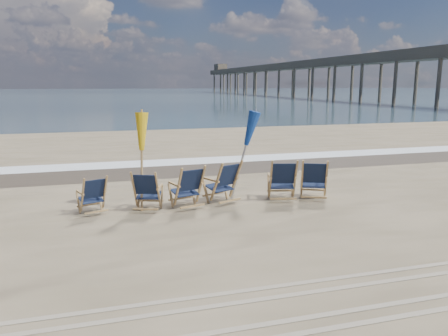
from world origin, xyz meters
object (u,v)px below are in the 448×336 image
object	(u,v)px
beach_chair_3	(236,181)
beach_chair_4	(295,180)
beach_chair_5	(326,180)
fishing_pier	(306,74)
umbrella_blue	(242,131)
beach_chair_0	(105,194)
umbrella_yellow	(141,137)
beach_chair_1	(158,191)
beach_chair_2	(201,186)

from	to	relation	value
beach_chair_3	beach_chair_4	bearing A→B (deg)	141.13
beach_chair_5	fishing_pier	xyz separation A→B (m)	(35.47, 72.17, 4.12)
umbrella_blue	beach_chair_0	bearing A→B (deg)	-174.82
umbrella_yellow	umbrella_blue	size ratio (longest dim) A/B	0.99
beach_chair_0	beach_chair_1	distance (m)	1.19
umbrella_blue	fishing_pier	bearing A→B (deg)	62.35
beach_chair_0	beach_chair_2	distance (m)	2.18
beach_chair_0	umbrella_yellow	distance (m)	1.51
beach_chair_2	beach_chair_4	world-z (taller)	beach_chair_4
umbrella_yellow	beach_chair_3	bearing A→B (deg)	1.41
beach_chair_4	umbrella_blue	size ratio (longest dim) A/B	0.48
beach_chair_0	beach_chair_4	world-z (taller)	beach_chair_4
beach_chair_4	beach_chair_5	world-z (taller)	beach_chair_4
beach_chair_1	beach_chair_3	world-z (taller)	beach_chair_3
beach_chair_5	beach_chair_0	bearing A→B (deg)	19.78
beach_chair_4	umbrella_blue	xyz separation A→B (m)	(-1.17, 0.63, 1.18)
beach_chair_2	beach_chair_4	size ratio (longest dim) A/B	0.97
beach_chair_0	beach_chair_5	world-z (taller)	beach_chair_5
beach_chair_1	beach_chair_2	distance (m)	1.03
umbrella_blue	beach_chair_4	bearing A→B (deg)	-28.28
beach_chair_1	beach_chair_3	size ratio (longest dim) A/B	0.90
beach_chair_5	beach_chair_4	bearing A→B (deg)	15.06
beach_chair_0	beach_chair_4	xyz separation A→B (m)	(4.52, -0.33, 0.09)
beach_chair_0	beach_chair_3	size ratio (longest dim) A/B	0.83
beach_chair_5	beach_chair_3	bearing A→B (deg)	11.47
beach_chair_0	beach_chair_5	distance (m)	5.32
beach_chair_3	beach_chair_2	bearing A→B (deg)	-9.60
beach_chair_3	fishing_pier	size ratio (longest dim) A/B	0.01
beach_chair_2	beach_chair_1	bearing A→B (deg)	-9.18
beach_chair_4	umbrella_blue	distance (m)	1.78
beach_chair_3	beach_chair_5	world-z (taller)	beach_chair_3
beach_chair_4	beach_chair_5	size ratio (longest dim) A/B	1.03
beach_chair_0	umbrella_blue	size ratio (longest dim) A/B	0.40
beach_chair_4	fishing_pier	xyz separation A→B (m)	(36.24, 72.04, 4.11)
beach_chair_5	beach_chair_2	bearing A→B (deg)	19.58
beach_chair_0	beach_chair_1	world-z (taller)	beach_chair_1
beach_chair_0	beach_chair_2	world-z (taller)	beach_chair_2
fishing_pier	beach_chair_0	bearing A→B (deg)	-119.62
beach_chair_2	umbrella_blue	xyz separation A→B (m)	(1.17, 0.48, 1.20)
beach_chair_4	umbrella_blue	bearing A→B (deg)	-13.20
beach_chair_0	beach_chair_5	xyz separation A→B (m)	(5.30, -0.46, 0.08)
umbrella_yellow	umbrella_blue	bearing A→B (deg)	6.87
beach_chair_1	umbrella_blue	distance (m)	2.59
beach_chair_3	beach_chair_4	size ratio (longest dim) A/B	1.00
beach_chair_1	fishing_pier	xyz separation A→B (m)	(39.61, 72.01, 4.16)
beach_chair_0	beach_chair_1	bearing A→B (deg)	146.62
beach_chair_1	beach_chair_2	size ratio (longest dim) A/B	0.93
fishing_pier	umbrella_yellow	bearing A→B (deg)	-119.11
beach_chair_1	umbrella_yellow	bearing A→B (deg)	-23.17
beach_chair_2	umbrella_yellow	bearing A→B (deg)	-23.28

